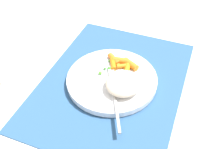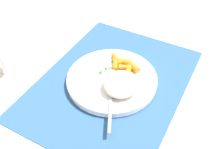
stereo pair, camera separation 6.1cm
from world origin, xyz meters
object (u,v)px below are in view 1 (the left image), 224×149
at_px(carrot_portion, 121,63).
at_px(plate, 112,80).
at_px(rice_mound, 123,83).
at_px(fork, 114,89).

bearing_deg(carrot_portion, plate, 172.20).
height_order(rice_mound, fork, rice_mound).
bearing_deg(plate, fork, -153.69).
bearing_deg(plate, rice_mound, -124.31).
xyz_separation_m(plate, carrot_portion, (0.05, -0.01, 0.02)).
distance_m(carrot_portion, fork, 0.09).
relative_size(plate, rice_mound, 2.64).
bearing_deg(rice_mound, carrot_portion, 22.02).
bearing_deg(carrot_portion, fork, -172.14).
bearing_deg(rice_mound, plate, 55.69).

